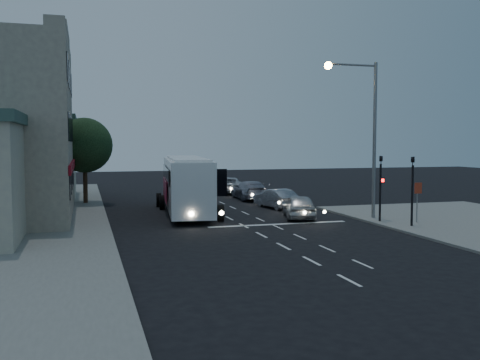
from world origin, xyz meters
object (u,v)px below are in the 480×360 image
object	(u,v)px
traffic_signal_main	(381,180)
street_tree	(84,143)
car_sedan_c	(230,185)
car_sedan_a	(276,199)
traffic_signal_side	(413,182)
streetlight	(365,121)
tour_bus	(186,183)
car_suv	(299,206)
car_sedan_b	(250,190)
regulatory_sign	(418,196)

from	to	relation	value
traffic_signal_main	street_tree	world-z (taller)	street_tree
car_sedan_c	street_tree	size ratio (longest dim) A/B	0.83
car_sedan_a	street_tree	xyz separation A→B (m)	(-12.59, 6.21, 3.82)
traffic_signal_side	streetlight	size ratio (longest dim) A/B	0.46
car_sedan_a	traffic_signal_main	world-z (taller)	traffic_signal_main
car_sedan_c	traffic_signal_side	distance (m)	21.91
car_sedan_c	streetlight	bearing A→B (deg)	114.15
tour_bus	car_suv	world-z (taller)	tour_bus
tour_bus	car_sedan_c	size ratio (longest dim) A/B	2.31
car_sedan_a	traffic_signal_main	xyz separation A→B (m)	(3.22, -8.04, 1.75)
tour_bus	street_tree	xyz separation A→B (m)	(-6.18, 7.03, 2.56)
tour_bus	car_sedan_a	bearing A→B (deg)	13.66
car_sedan_b	traffic_signal_main	size ratio (longest dim) A/B	1.26
traffic_signal_main	traffic_signal_side	world-z (taller)	same
car_sedan_b	traffic_signal_side	distance (m)	16.54
car_sedan_c	street_tree	xyz separation A→B (m)	(-12.37, -5.22, 3.79)
car_sedan_a	car_sedan_b	xyz separation A→B (m)	(-0.06, 5.95, 0.07)
car_suv	car_sedan_a	bearing A→B (deg)	-78.28
tour_bus	car_suv	distance (m)	7.44
car_sedan_c	traffic_signal_side	xyz separation A→B (m)	(4.14, -21.44, 1.71)
car_sedan_a	street_tree	distance (m)	14.55
car_sedan_a	car_sedan_c	size ratio (longest dim) A/B	0.80
traffic_signal_main	tour_bus	bearing A→B (deg)	143.14
car_sedan_a	traffic_signal_side	distance (m)	10.90
streetlight	car_sedan_c	bearing A→B (deg)	100.01
traffic_signal_main	car_sedan_a	bearing A→B (deg)	111.82
tour_bus	car_sedan_a	world-z (taller)	tour_bus
car_suv	traffic_signal_side	xyz separation A→B (m)	(4.31, -5.00, 1.70)
tour_bus	traffic_signal_side	size ratio (longest dim) A/B	2.89
regulatory_sign	street_tree	size ratio (longest dim) A/B	0.35
car_sedan_b	streetlight	xyz separation A→B (m)	(3.03, -12.57, 4.98)
tour_bus	regulatory_sign	distance (m)	14.01
traffic_signal_side	car_suv	bearing A→B (deg)	130.79
regulatory_sign	traffic_signal_main	bearing A→B (deg)	149.16
car_suv	streetlight	world-z (taller)	streetlight
car_sedan_b	car_suv	bearing A→B (deg)	91.13
car_suv	regulatory_sign	distance (m)	6.73
car_sedan_c	regulatory_sign	size ratio (longest dim) A/B	2.33
car_sedan_b	street_tree	xyz separation A→B (m)	(-12.52, 0.25, 3.75)
traffic_signal_main	regulatory_sign	distance (m)	2.14
traffic_signal_main	street_tree	distance (m)	21.38
tour_bus	streetlight	world-z (taller)	streetlight
traffic_signal_main	street_tree	bearing A→B (deg)	137.97
car_sedan_b	traffic_signal_main	distance (m)	14.47
car_sedan_a	streetlight	bearing A→B (deg)	104.27
tour_bus	car_sedan_b	world-z (taller)	tour_bus
car_sedan_a	car_sedan_c	xyz separation A→B (m)	(-0.22, 11.43, 0.04)
car_sedan_b	regulatory_sign	distance (m)	15.83
tour_bus	car_sedan_b	xyz separation A→B (m)	(6.35, 6.77, -1.19)
car_sedan_c	traffic_signal_main	world-z (taller)	traffic_signal_main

